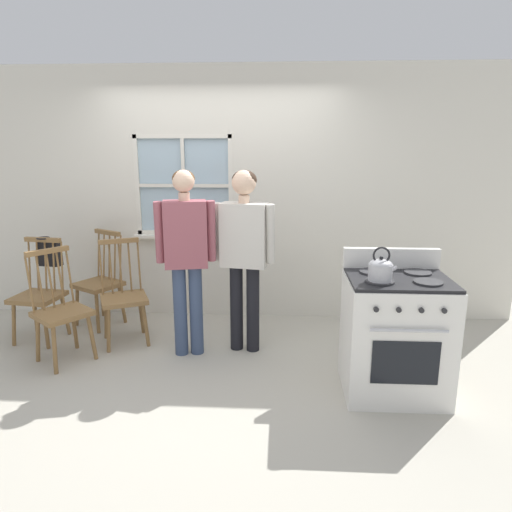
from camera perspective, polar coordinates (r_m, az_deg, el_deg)
name	(u,v)px	position (r m, az deg, el deg)	size (l,w,h in m)	color
ground_plane	(202,371)	(4.05, -6.74, -14.11)	(16.00, 16.00, 0.00)	#B2AD9E
wall_back	(223,197)	(5.00, -4.21, 7.43)	(6.40, 0.16, 2.70)	silver
chair_by_window	(39,296)	(4.95, -25.48, -4.51)	(0.47, 0.45, 1.00)	olive
chair_near_wall	(124,298)	(4.60, -16.21, -5.02)	(0.55, 0.54, 1.00)	olive
chair_center_cluster	(100,283)	(5.14, -18.94, -3.27)	(0.57, 0.56, 1.00)	olive
chair_near_stove	(61,312)	(4.39, -23.18, -6.48)	(0.57, 0.58, 1.00)	olive
person_elderly_left	(186,247)	(4.06, -8.75, 1.06)	(0.54, 0.28, 1.68)	#384766
person_teen_center	(244,243)	(4.09, -1.48, 1.65)	(0.57, 0.28, 1.67)	black
stove	(395,334)	(3.70, 16.97, -9.32)	(0.76, 0.68, 1.08)	white
kettle	(381,269)	(3.37, 15.32, -1.57)	(0.21, 0.17, 0.25)	#B7B7BC
potted_plant	(172,226)	(5.06, -10.46, 3.66)	(0.14, 0.14, 0.31)	beige
handbag	(50,252)	(5.04, -24.39, 0.40)	(0.23, 0.21, 0.31)	black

